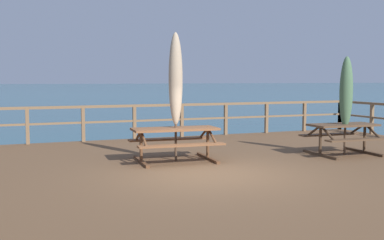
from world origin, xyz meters
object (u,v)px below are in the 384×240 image
Objects in this scene: picnic_table_mid_right at (343,132)px; picnic_table_front_right at (175,137)px; patio_umbrella_tall_front at (176,80)px; patio_umbrella_tall_back_right at (346,92)px.

picnic_table_front_right is at bearing 171.38° from picnic_table_mid_right.
patio_umbrella_tall_front reaches higher than picnic_table_mid_right.
picnic_table_front_right is at bearing 170.54° from patio_umbrella_tall_back_right.
patio_umbrella_tall_back_right is (4.19, -0.76, -0.32)m from patio_umbrella_tall_front.
picnic_table_front_right is 4.39m from patio_umbrella_tall_back_right.
picnic_table_front_right is 1.17× the size of picnic_table_mid_right.
patio_umbrella_tall_back_right is at bearing -84.07° from picnic_table_mid_right.
patio_umbrella_tall_front is (-4.18, 0.70, 1.32)m from picnic_table_mid_right.
patio_umbrella_tall_back_right is at bearing -10.34° from patio_umbrella_tall_front.
patio_umbrella_tall_back_right is at bearing -9.46° from picnic_table_front_right.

